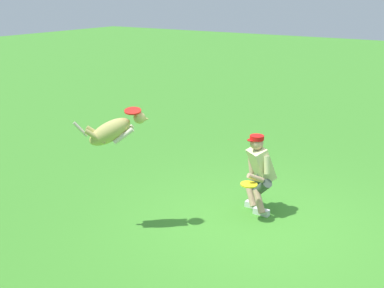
% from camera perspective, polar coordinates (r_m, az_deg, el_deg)
% --- Properties ---
extents(ground_plane, '(60.00, 60.00, 0.00)m').
position_cam_1_polar(ground_plane, '(7.45, 7.71, -9.73)').
color(ground_plane, '#408C2C').
extents(person, '(0.61, 0.71, 1.29)m').
position_cam_1_polar(person, '(7.66, 7.98, -3.21)').
color(person, silver).
rests_on(person, ground_plane).
extents(dog, '(0.87, 0.73, 0.58)m').
position_cam_1_polar(dog, '(6.89, -9.38, 1.56)').
color(dog, tan).
extents(frisbee_flying, '(0.30, 0.30, 0.09)m').
position_cam_1_polar(frisbee_flying, '(6.81, -7.07, 3.94)').
color(frisbee_flying, red).
extents(frisbee_held, '(0.37, 0.37, 0.03)m').
position_cam_1_polar(frisbee_held, '(7.36, 6.80, -4.79)').
color(frisbee_held, yellow).
rests_on(frisbee_held, person).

